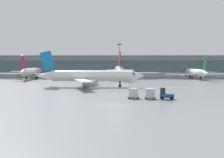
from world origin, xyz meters
TOP-DOWN VIEW (x-y plane):
  - ground_plane at (0.00, 0.00)m, footprint 400.00×400.00m
  - taxiway_centreline_stripe at (-6.72, 32.51)m, footprint 109.99×2.08m
  - terminal_concourse at (0.00, 89.83)m, footprint 211.71×11.00m
  - gate_airplane_1 at (-34.15, 72.88)m, footprint 26.58×28.48m
  - gate_airplane_2 at (0.39, 74.45)m, footprint 30.92×33.23m
  - gate_airplane_3 at (30.71, 73.86)m, footprint 24.24×26.15m
  - taxiing_regional_jet at (-7.10, 34.51)m, footprint 29.68×27.66m
  - baggage_tug at (9.06, 8.27)m, footprint 2.80×1.98m
  - cargo_dolly_lead at (6.26, 8.75)m, footprint 2.34×1.93m
  - cargo_dolly_trailing at (3.25, 9.26)m, footprint 2.34×1.93m
  - apron_light_mast_1 at (0.54, 80.39)m, footprint 1.80×0.36m

SIDE VIEW (x-z plane):
  - ground_plane at x=0.00m, z-range 0.00..0.00m
  - taxiway_centreline_stripe at x=-6.72m, z-range 0.00..0.01m
  - baggage_tug at x=9.06m, z-range -0.16..1.94m
  - cargo_dolly_lead at x=6.26m, z-range 0.08..2.02m
  - cargo_dolly_trailing at x=3.25m, z-range 0.08..2.02m
  - gate_airplane_3 at x=30.71m, z-range -1.73..6.92m
  - gate_airplane_1 at x=-34.15m, z-range -1.89..7.57m
  - taxiing_regional_jet at x=-7.10m, z-range -1.97..7.88m
  - gate_airplane_2 at x=0.39m, z-range -2.20..8.81m
  - terminal_concourse at x=0.00m, z-range 0.12..9.72m
  - apron_light_mast_1 at x=0.54m, z-range 0.69..15.02m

